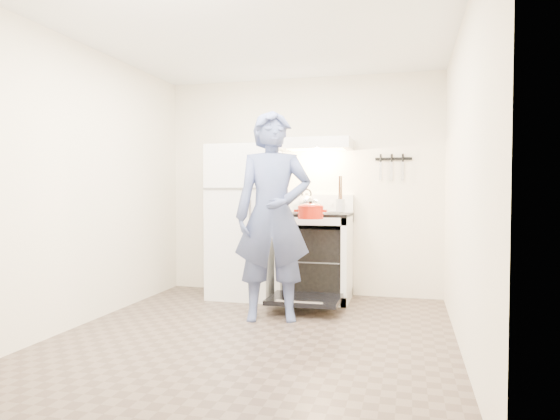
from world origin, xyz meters
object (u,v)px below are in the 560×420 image
(refrigerator, at_px, (245,221))
(stove_body, at_px, (315,258))
(tea_kettle, at_px, (307,201))
(dutch_oven, at_px, (311,213))
(person, at_px, (273,216))

(refrigerator, distance_m, stove_body, 0.90)
(tea_kettle, bearing_deg, refrigerator, -159.76)
(tea_kettle, height_order, dutch_oven, tea_kettle)
(refrigerator, bearing_deg, tea_kettle, 20.24)
(tea_kettle, bearing_deg, dutch_oven, -75.87)
(refrigerator, height_order, dutch_oven, refrigerator)
(stove_body, xyz_separation_m, dutch_oven, (0.06, -0.59, 0.52))
(stove_body, bearing_deg, dutch_oven, -84.27)
(refrigerator, height_order, tea_kettle, refrigerator)
(person, bearing_deg, tea_kettle, 70.75)
(refrigerator, distance_m, person, 1.10)
(tea_kettle, xyz_separation_m, dutch_oven, (0.20, -0.81, -0.10))
(refrigerator, relative_size, dutch_oven, 5.30)
(refrigerator, bearing_deg, person, -57.71)
(person, bearing_deg, stove_body, 61.31)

